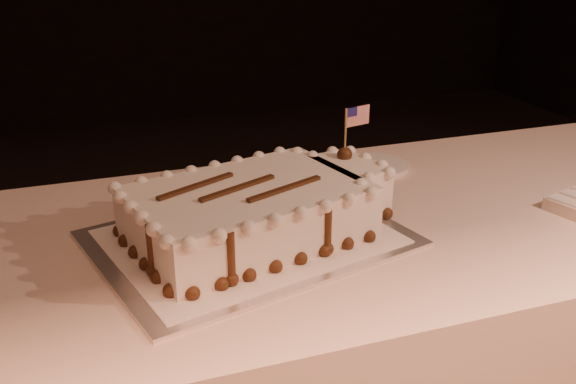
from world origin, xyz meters
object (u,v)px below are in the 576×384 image
object	(u,v)px
cake_board	(249,239)
banquet_table	(298,376)
side_plate	(375,166)
sheet_cake	(262,208)

from	to	relation	value
cake_board	banquet_table	bearing A→B (deg)	-1.04
cake_board	side_plate	distance (m)	0.49
side_plate	banquet_table	bearing A→B (deg)	-139.45
cake_board	side_plate	world-z (taller)	side_plate
side_plate	sheet_cake	bearing A→B (deg)	-144.55
cake_board	sheet_cake	xyz separation A→B (m)	(0.03, 0.01, 0.06)
cake_board	side_plate	xyz separation A→B (m)	(0.40, 0.27, 0.00)
sheet_cake	side_plate	distance (m)	0.46
banquet_table	cake_board	xyz separation A→B (m)	(-0.11, -0.03, 0.38)
banquet_table	side_plate	world-z (taller)	side_plate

